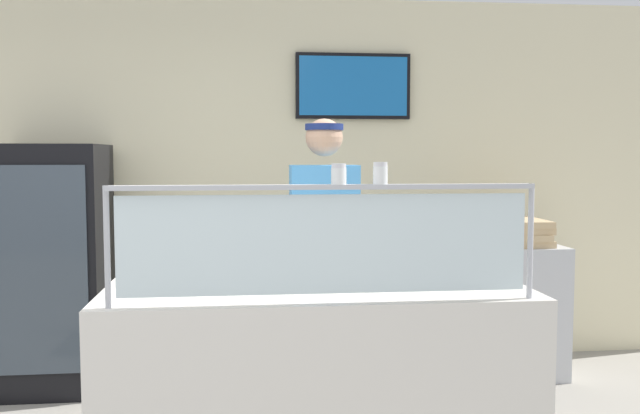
{
  "coord_description": "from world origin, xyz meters",
  "views": [
    {
      "loc": [
        0.64,
        -2.71,
        1.56
      ],
      "look_at": [
        0.99,
        0.41,
        1.32
      ],
      "focal_mm": 38.6,
      "sensor_mm": 36.0,
      "label": 1
    }
  ],
  "objects_px": {
    "pizza_tray": "(327,280)",
    "pizza_box_stack": "(509,232)",
    "pepper_flake_shaker": "(380,175)",
    "worker_figure": "(325,253)",
    "parmesan_shaker": "(339,175)",
    "pizza_server": "(332,276)",
    "drink_fridge": "(50,267)"
  },
  "relations": [
    {
      "from": "pizza_box_stack",
      "to": "pizza_server",
      "type": "bearing_deg",
      "value": -134.56
    },
    {
      "from": "parmesan_shaker",
      "to": "worker_figure",
      "type": "xyz_separation_m",
      "value": [
        0.07,
        1.05,
        -0.47
      ]
    },
    {
      "from": "pizza_server",
      "to": "pizza_box_stack",
      "type": "height_order",
      "value": "pizza_box_stack"
    },
    {
      "from": "pizza_box_stack",
      "to": "parmesan_shaker",
      "type": "bearing_deg",
      "value": -128.29
    },
    {
      "from": "pepper_flake_shaker",
      "to": "worker_figure",
      "type": "bearing_deg",
      "value": 95.59
    },
    {
      "from": "drink_fridge",
      "to": "pizza_server",
      "type": "bearing_deg",
      "value": -41.95
    },
    {
      "from": "pizza_server",
      "to": "pepper_flake_shaker",
      "type": "distance_m",
      "value": 0.65
    },
    {
      "from": "worker_figure",
      "to": "drink_fridge",
      "type": "xyz_separation_m",
      "value": [
        -1.74,
        0.86,
        -0.19
      ]
    },
    {
      "from": "parmesan_shaker",
      "to": "drink_fridge",
      "type": "xyz_separation_m",
      "value": [
        -1.67,
        1.91,
        -0.66
      ]
    },
    {
      "from": "parmesan_shaker",
      "to": "pepper_flake_shaker",
      "type": "height_order",
      "value": "pepper_flake_shaker"
    },
    {
      "from": "pizza_tray",
      "to": "pizza_box_stack",
      "type": "distance_m",
      "value": 2.07
    },
    {
      "from": "pizza_server",
      "to": "worker_figure",
      "type": "xyz_separation_m",
      "value": [
        0.05,
        0.66,
        0.02
      ]
    },
    {
      "from": "pepper_flake_shaker",
      "to": "worker_figure",
      "type": "relative_size",
      "value": 0.05
    },
    {
      "from": "pepper_flake_shaker",
      "to": "pizza_box_stack",
      "type": "xyz_separation_m",
      "value": [
        1.3,
        1.87,
        -0.46
      ]
    },
    {
      "from": "worker_figure",
      "to": "drink_fridge",
      "type": "relative_size",
      "value": 1.08
    },
    {
      "from": "worker_figure",
      "to": "pizza_server",
      "type": "bearing_deg",
      "value": -93.98
    },
    {
      "from": "pizza_tray",
      "to": "worker_figure",
      "type": "relative_size",
      "value": 0.23
    },
    {
      "from": "drink_fridge",
      "to": "pizza_tray",
      "type": "bearing_deg",
      "value": -41.88
    },
    {
      "from": "pizza_tray",
      "to": "pepper_flake_shaker",
      "type": "xyz_separation_m",
      "value": [
        0.17,
        -0.41,
        0.51
      ]
    },
    {
      "from": "pizza_tray",
      "to": "worker_figure",
      "type": "xyz_separation_m",
      "value": [
        0.06,
        0.64,
        0.04
      ]
    },
    {
      "from": "pizza_tray",
      "to": "drink_fridge",
      "type": "distance_m",
      "value": 2.25
    },
    {
      "from": "parmesan_shaker",
      "to": "pizza_box_stack",
      "type": "height_order",
      "value": "parmesan_shaker"
    },
    {
      "from": "parmesan_shaker",
      "to": "drink_fridge",
      "type": "height_order",
      "value": "drink_fridge"
    },
    {
      "from": "pizza_server",
      "to": "parmesan_shaker",
      "type": "relative_size",
      "value": 3.29
    },
    {
      "from": "pizza_box_stack",
      "to": "pepper_flake_shaker",
      "type": "bearing_deg",
      "value": -124.89
    },
    {
      "from": "parmesan_shaker",
      "to": "pizza_tray",
      "type": "bearing_deg",
      "value": 89.34
    },
    {
      "from": "pizza_tray",
      "to": "drink_fridge",
      "type": "xyz_separation_m",
      "value": [
        -1.67,
        1.5,
        -0.15
      ]
    },
    {
      "from": "worker_figure",
      "to": "pizza_box_stack",
      "type": "relative_size",
      "value": 3.56
    },
    {
      "from": "pizza_server",
      "to": "parmesan_shaker",
      "type": "xyz_separation_m",
      "value": [
        -0.02,
        -0.39,
        0.49
      ]
    },
    {
      "from": "pizza_box_stack",
      "to": "drink_fridge",
      "type": "bearing_deg",
      "value": 179.21
    },
    {
      "from": "pepper_flake_shaker",
      "to": "pizza_box_stack",
      "type": "relative_size",
      "value": 0.18
    },
    {
      "from": "pizza_server",
      "to": "worker_figure",
      "type": "relative_size",
      "value": 0.16
    }
  ]
}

